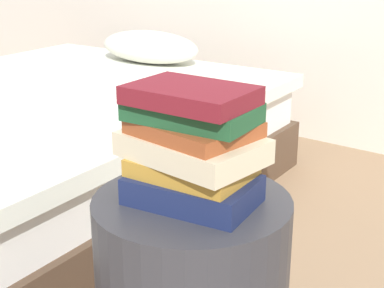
{
  "coord_description": "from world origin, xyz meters",
  "views": [
    {
      "loc": [
        0.69,
        -0.91,
        1.05
      ],
      "look_at": [
        0.0,
        0.0,
        0.66
      ],
      "focal_mm": 54.85,
      "sensor_mm": 36.0,
      "label": 1
    }
  ],
  "objects_px": {
    "book_maroon": "(191,95)",
    "bed": "(36,147)",
    "book_ochre": "(193,167)",
    "book_cream": "(190,147)",
    "book_navy": "(193,190)",
    "book_rust": "(193,128)",
    "book_forest": "(192,111)"
  },
  "relations": [
    {
      "from": "bed",
      "to": "book_ochre",
      "type": "relative_size",
      "value": 8.77
    },
    {
      "from": "book_forest",
      "to": "book_rust",
      "type": "bearing_deg",
      "value": 73.26
    },
    {
      "from": "bed",
      "to": "book_maroon",
      "type": "bearing_deg",
      "value": -27.41
    },
    {
      "from": "bed",
      "to": "book_forest",
      "type": "xyz_separation_m",
      "value": [
        1.22,
        -0.53,
        0.49
      ]
    },
    {
      "from": "book_ochre",
      "to": "book_forest",
      "type": "distance_m",
      "value": 0.12
    },
    {
      "from": "book_rust",
      "to": "book_forest",
      "type": "height_order",
      "value": "book_forest"
    },
    {
      "from": "book_navy",
      "to": "book_forest",
      "type": "bearing_deg",
      "value": 124.58
    },
    {
      "from": "book_rust",
      "to": "book_maroon",
      "type": "relative_size",
      "value": 0.97
    },
    {
      "from": "book_navy",
      "to": "book_ochre",
      "type": "distance_m",
      "value": 0.05
    },
    {
      "from": "book_ochre",
      "to": "book_navy",
      "type": "bearing_deg",
      "value": -57.88
    },
    {
      "from": "book_navy",
      "to": "book_rust",
      "type": "relative_size",
      "value": 1.1
    },
    {
      "from": "bed",
      "to": "book_maroon",
      "type": "distance_m",
      "value": 1.45
    },
    {
      "from": "bed",
      "to": "book_ochre",
      "type": "distance_m",
      "value": 1.39
    },
    {
      "from": "book_navy",
      "to": "book_rust",
      "type": "bearing_deg",
      "value": 120.43
    },
    {
      "from": "book_rust",
      "to": "book_cream",
      "type": "bearing_deg",
      "value": -97.74
    },
    {
      "from": "book_rust",
      "to": "book_maroon",
      "type": "height_order",
      "value": "book_maroon"
    },
    {
      "from": "book_navy",
      "to": "book_forest",
      "type": "distance_m",
      "value": 0.17
    },
    {
      "from": "book_cream",
      "to": "book_navy",
      "type": "bearing_deg",
      "value": -26.1
    },
    {
      "from": "book_maroon",
      "to": "book_cream",
      "type": "bearing_deg",
      "value": 133.55
    },
    {
      "from": "bed",
      "to": "book_rust",
      "type": "distance_m",
      "value": 1.41
    },
    {
      "from": "bed",
      "to": "book_cream",
      "type": "height_order",
      "value": "book_cream"
    },
    {
      "from": "bed",
      "to": "book_navy",
      "type": "relative_size",
      "value": 8.05
    },
    {
      "from": "book_cream",
      "to": "book_rust",
      "type": "height_order",
      "value": "book_rust"
    },
    {
      "from": "book_ochre",
      "to": "book_rust",
      "type": "bearing_deg",
      "value": 126.99
    },
    {
      "from": "bed",
      "to": "book_forest",
      "type": "height_order",
      "value": "book_forest"
    },
    {
      "from": "bed",
      "to": "book_rust",
      "type": "relative_size",
      "value": 8.89
    },
    {
      "from": "book_maroon",
      "to": "bed",
      "type": "bearing_deg",
      "value": 153.41
    },
    {
      "from": "bed",
      "to": "book_ochre",
      "type": "xyz_separation_m",
      "value": [
        1.23,
        -0.54,
        0.37
      ]
    },
    {
      "from": "book_navy",
      "to": "book_cream",
      "type": "relative_size",
      "value": 0.91
    },
    {
      "from": "book_rust",
      "to": "bed",
      "type": "bearing_deg",
      "value": 163.06
    },
    {
      "from": "book_ochre",
      "to": "book_maroon",
      "type": "height_order",
      "value": "book_maroon"
    },
    {
      "from": "book_cream",
      "to": "bed",
      "type": "bearing_deg",
      "value": 161.46
    }
  ]
}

